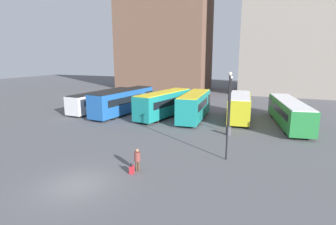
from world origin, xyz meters
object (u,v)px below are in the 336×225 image
bus_0 (103,99)px  bus_1 (124,101)px  traveler (137,158)px  lamp_post_1 (228,110)px  bus_4 (240,106)px  bus_2 (164,103)px  lamp_post_0 (230,100)px  bus_5 (289,112)px  trash_bin (228,131)px  bus_3 (195,105)px  suitcase (132,170)px

bus_0 → bus_1: bearing=-104.1°
bus_0 → traveler: bus_0 is taller
bus_1 → lamp_post_1: (15.96, -11.57, 2.04)m
bus_4 → lamp_post_1: bearing=177.5°
bus_0 → bus_2: (10.36, -1.20, 0.28)m
bus_4 → traveler: bus_4 is taller
bus_4 → bus_1: bearing=92.8°
bus_1 → lamp_post_0: lamp_post_0 is taller
bus_5 → trash_bin: 8.83m
bus_1 → lamp_post_0: 15.59m
bus_5 → bus_3: bearing=86.6°
bus_3 → bus_4: 5.57m
bus_3 → bus_0: bearing=81.6°
bus_1 → traveler: (10.66, -15.92, -0.84)m
bus_1 → trash_bin: bus_1 is taller
bus_1 → bus_0: bearing=77.7°
traveler → lamp_post_1: bearing=-59.9°
bus_1 → lamp_post_1: bearing=-119.9°
bus_0 → lamp_post_0: bearing=-101.6°
bus_2 → suitcase: size_ratio=13.32×
bus_2 → suitcase: bus_2 is taller
bus_2 → bus_5: bus_2 is taller
bus_5 → lamp_post_0: size_ratio=2.17×
bus_4 → lamp_post_0: (-0.27, -6.24, 1.72)m
bus_3 → trash_bin: bus_3 is taller
bus_0 → trash_bin: size_ratio=14.71×
bus_0 → bus_4: 19.68m
bus_0 → trash_bin: bearing=-104.1°
bus_1 → lamp_post_0: bearing=-99.0°
bus_1 → bus_3: size_ratio=1.18×
trash_bin → bus_4: bearing=88.7°
bus_4 → lamp_post_1: (0.71, -13.79, 2.14)m
lamp_post_1 → trash_bin: 7.47m
lamp_post_1 → trash_bin: bearing=97.6°
traveler → suitcase: size_ratio=2.06×
bus_3 → bus_2: bearing=88.1°
lamp_post_0 → bus_1: bearing=164.9°
bus_1 → bus_3: bearing=-81.5°
bus_5 → suitcase: bearing=140.5°
bus_1 → traveler: bearing=-140.2°
traveler → bus_3: bearing=-6.9°
bus_4 → traveler: bearing=160.3°
bus_4 → suitcase: (-4.76, -18.62, -1.43)m
bus_3 → traveler: (0.69, -16.35, -0.82)m
suitcase → lamp_post_0: (4.48, 12.38, 3.15)m
bus_4 → lamp_post_0: lamp_post_0 is taller
lamp_post_1 → bus_0: bearing=147.4°
bus_1 → traveler: 19.18m
traveler → lamp_post_0: size_ratio=0.28×
bus_1 → bus_4: bus_1 is taller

